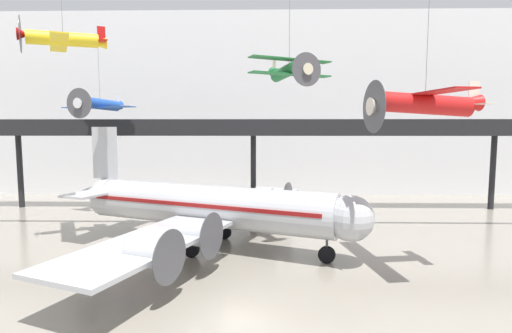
{
  "coord_description": "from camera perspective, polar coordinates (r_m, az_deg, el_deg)",
  "views": [
    {
      "loc": [
        1.42,
        -20.55,
        10.34
      ],
      "look_at": [
        0.74,
        11.39,
        7.21
      ],
      "focal_mm": 28.0,
      "sensor_mm": 36.0,
      "label": 1
    }
  ],
  "objects": [
    {
      "name": "mezzanine_walkway",
      "position": [
        49.7,
        -0.42,
        4.77
      ],
      "size": [
        110.0,
        3.2,
        11.34
      ],
      "color": "black",
      "rests_on": "ground"
    },
    {
      "name": "hangar_back_wall",
      "position": [
        62.7,
        -0.08,
        8.83
      ],
      "size": [
        140.0,
        3.0,
        27.77
      ],
      "color": "white",
      "rests_on": "ground"
    },
    {
      "name": "suspended_plane_blue_trainer",
      "position": [
        52.32,
        -21.37,
        8.27
      ],
      "size": [
        9.61,
        8.07,
        10.2
      ],
      "rotation": [
        0.0,
        0.0,
        4.43
      ],
      "color": "#1E4CAD"
    },
    {
      "name": "suspended_plane_red_highwing",
      "position": [
        28.98,
        23.03,
        8.31
      ],
      "size": [
        8.02,
        9.75,
        11.52
      ],
      "rotation": [
        0.0,
        0.0,
        3.3
      ],
      "color": "red"
    },
    {
      "name": "airliner_silver_main",
      "position": [
        34.79,
        -7.33,
        -5.65
      ],
      "size": [
        27.51,
        32.2,
        10.4
      ],
      "rotation": [
        0.0,
        0.0,
        -0.38
      ],
      "color": "#B7BABF",
      "rests_on": "ground"
    },
    {
      "name": "ground_plane",
      "position": [
        23.05,
        -2.62,
        -21.06
      ],
      "size": [
        260.0,
        260.0,
        0.0
      ],
      "primitive_type": "plane",
      "color": "gray"
    },
    {
      "name": "suspended_plane_green_biplane",
      "position": [
        34.1,
        4.8,
        13.66
      ],
      "size": [
        7.04,
        6.22,
        8.16
      ],
      "rotation": [
        0.0,
        0.0,
        5.17
      ],
      "color": "#1E6B33"
    },
    {
      "name": "suspended_plane_yellow_lowwing",
      "position": [
        38.1,
        -25.85,
        16.03
      ],
      "size": [
        7.03,
        7.9,
        5.45
      ],
      "rotation": [
        0.0,
        0.0,
        3.63
      ],
      "color": "yellow"
    }
  ]
}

